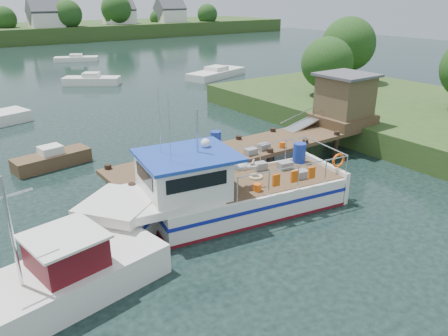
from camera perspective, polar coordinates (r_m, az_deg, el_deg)
ground_plane at (r=22.40m, az=-0.16°, el=-1.39°), size 160.00×160.00×0.00m
near_shore at (r=33.68m, az=24.98°, el=8.15°), size 16.00×30.00×7.76m
dock at (r=25.81m, az=11.76°, el=6.55°), size 16.60×3.00×4.78m
lobster_boat at (r=18.28m, az=-1.03°, el=-3.41°), size 11.77×4.93×5.66m
work_boat at (r=14.43m, az=-22.90°, el=-14.31°), size 8.51×3.72×4.45m
moored_rowboat at (r=25.62m, az=-21.56°, el=1.10°), size 4.19×1.92×1.18m
moored_far at (r=66.99m, az=-18.73°, el=13.38°), size 6.23×4.22×1.01m
moored_b at (r=48.52m, az=-16.89°, el=10.92°), size 5.81×4.92×1.27m
moored_c at (r=50.87m, az=-0.98°, el=12.28°), size 8.35×5.08×1.25m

